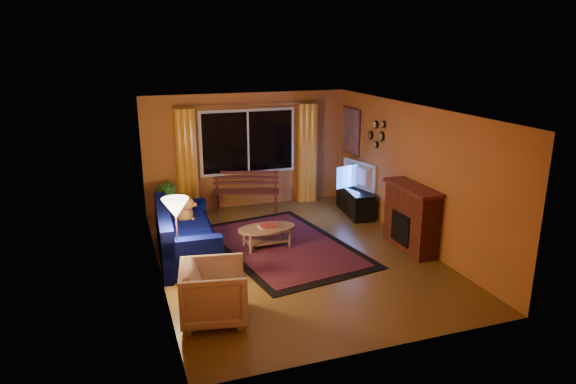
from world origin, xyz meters
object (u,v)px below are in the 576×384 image
object	(u,v)px
tv_console	(355,201)
bench	(246,201)
sofa	(186,232)
floor_lamp	(178,242)
armchair	(214,290)
coffee_table	(267,237)

from	to	relation	value
tv_console	bench	bearing A→B (deg)	164.14
bench	sofa	size ratio (longest dim) A/B	0.66
bench	floor_lamp	size ratio (longest dim) A/B	1.06
sofa	tv_console	size ratio (longest dim) A/B	1.64
bench	armchair	xyz separation A→B (m)	(-1.55, -4.30, 0.22)
floor_lamp	coffee_table	size ratio (longest dim) A/B	1.27
bench	coffee_table	world-z (taller)	bench
tv_console	armchair	bearing A→B (deg)	-130.28
sofa	bench	bearing A→B (deg)	55.27
coffee_table	tv_console	distance (m)	2.64
floor_lamp	tv_console	xyz separation A→B (m)	(4.00, 2.15, -0.40)
coffee_table	tv_console	size ratio (longest dim) A/B	0.80
floor_lamp	coffee_table	world-z (taller)	floor_lamp
floor_lamp	tv_console	size ratio (longest dim) A/B	1.02
armchair	floor_lamp	distance (m)	1.28
armchair	coffee_table	xyz separation A→B (m)	(1.37, 2.15, -0.24)
floor_lamp	bench	bearing A→B (deg)	59.04
floor_lamp	sofa	bearing A→B (deg)	75.44
armchair	floor_lamp	size ratio (longest dim) A/B	0.65
floor_lamp	tv_console	distance (m)	4.56
floor_lamp	armchair	bearing A→B (deg)	-76.57
bench	armchair	size ratio (longest dim) A/B	1.64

